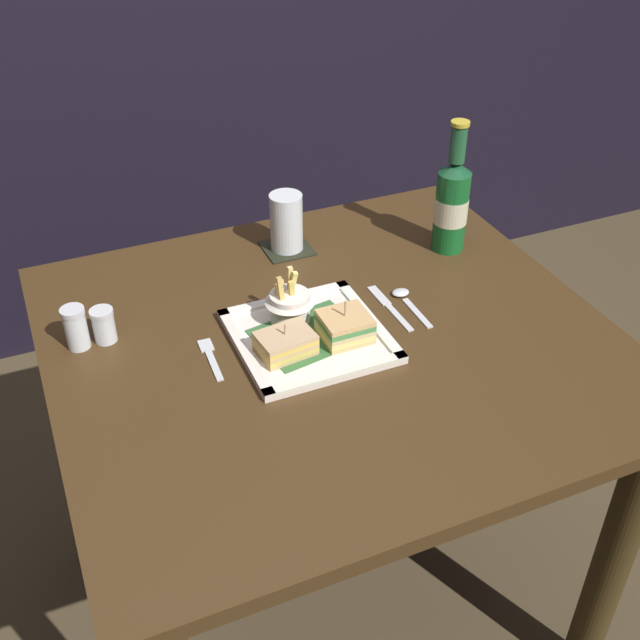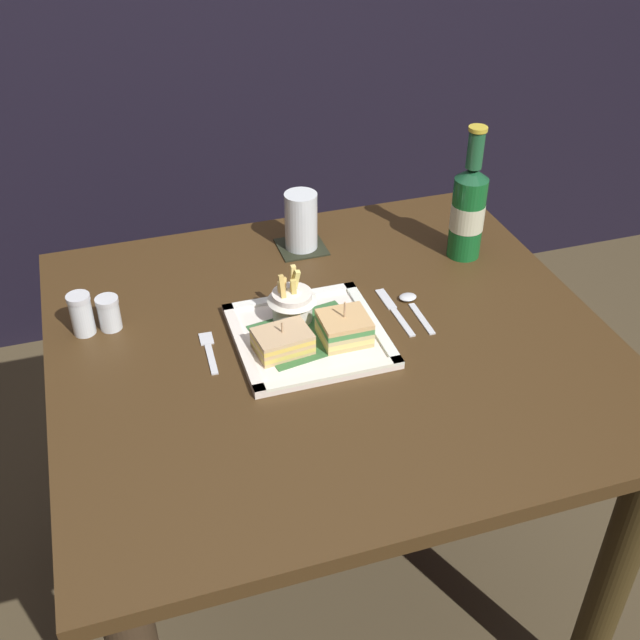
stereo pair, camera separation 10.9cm
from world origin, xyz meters
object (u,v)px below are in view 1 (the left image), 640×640
(beer_bottle, at_px, (452,203))
(sandwich_half_left, at_px, (285,343))
(spoon, at_px, (405,298))
(knife, at_px, (388,306))
(water_glass, at_px, (286,225))
(square_plate, at_px, (309,337))
(pepper_shaker, at_px, (104,327))
(fries_cup, at_px, (290,302))
(salt_shaker, at_px, (76,330))
(fork, at_px, (210,356))
(dining_table, at_px, (330,398))
(sandwich_half_right, at_px, (345,327))

(beer_bottle, bearing_deg, sandwich_half_left, -154.55)
(spoon, bearing_deg, knife, -170.43)
(water_glass, bearing_deg, spoon, -62.68)
(water_glass, height_order, knife, water_glass)
(square_plate, relative_size, knife, 1.64)
(square_plate, relative_size, beer_bottle, 0.93)
(knife, bearing_deg, pepper_shaker, 168.43)
(fries_cup, xyz_separation_m, spoon, (0.24, -0.01, -0.05))
(fries_cup, xyz_separation_m, salt_shaker, (-0.37, 0.09, -0.02))
(square_plate, height_order, sandwich_half_left, sandwich_half_left)
(fries_cup, bearing_deg, fork, -168.31)
(square_plate, xyz_separation_m, fries_cup, (-0.01, 0.06, 0.05))
(square_plate, bearing_deg, salt_shaker, 159.63)
(square_plate, bearing_deg, dining_table, -9.18)
(sandwich_half_right, distance_m, salt_shaker, 0.48)
(square_plate, xyz_separation_m, sandwich_half_right, (0.06, -0.03, 0.03))
(dining_table, bearing_deg, pepper_shaker, 158.44)
(fork, distance_m, salt_shaker, 0.24)
(square_plate, bearing_deg, sandwich_half_right, -29.00)
(water_glass, bearing_deg, knife, -70.12)
(sandwich_half_right, relative_size, spoon, 0.65)
(sandwich_half_left, bearing_deg, sandwich_half_right, 0.00)
(sandwich_half_left, bearing_deg, square_plate, 29.00)
(water_glass, bearing_deg, dining_table, -96.90)
(dining_table, xyz_separation_m, fork, (-0.22, 0.03, 0.15))
(sandwich_half_left, bearing_deg, knife, 16.07)
(sandwich_half_right, bearing_deg, sandwich_half_left, -180.00)
(square_plate, height_order, salt_shaker, salt_shaker)
(beer_bottle, bearing_deg, pepper_shaker, -176.71)
(beer_bottle, bearing_deg, salt_shaker, -176.91)
(pepper_shaker, bearing_deg, sandwich_half_left, -31.86)
(beer_bottle, xyz_separation_m, fork, (-0.58, -0.17, -0.11))
(sandwich_half_right, xyz_separation_m, pepper_shaker, (-0.40, 0.18, -0.00))
(pepper_shaker, bearing_deg, beer_bottle, 3.29)
(fries_cup, xyz_separation_m, fork, (-0.17, -0.03, -0.05))
(fries_cup, relative_size, fork, 0.89)
(water_glass, height_order, fork, water_glass)
(salt_shaker, bearing_deg, square_plate, -20.37)
(dining_table, bearing_deg, square_plate, 170.82)
(dining_table, bearing_deg, sandwich_half_right, -57.55)
(sandwich_half_left, height_order, pepper_shaker, sandwich_half_left)
(sandwich_half_left, distance_m, sandwich_half_right, 0.11)
(dining_table, distance_m, fork, 0.27)
(sandwich_half_left, height_order, water_glass, water_glass)
(sandwich_half_right, distance_m, pepper_shaker, 0.44)
(beer_bottle, bearing_deg, knife, -145.77)
(fork, height_order, salt_shaker, salt_shaker)
(spoon, bearing_deg, fork, -176.76)
(fries_cup, height_order, fork, fries_cup)
(knife, bearing_deg, salt_shaker, 169.38)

